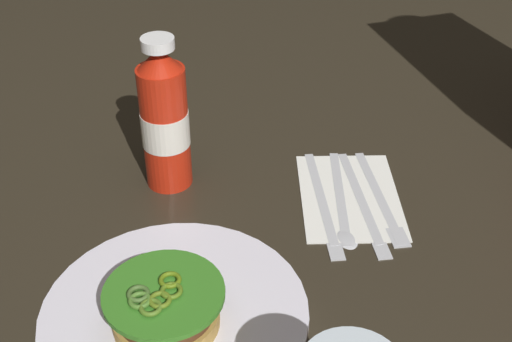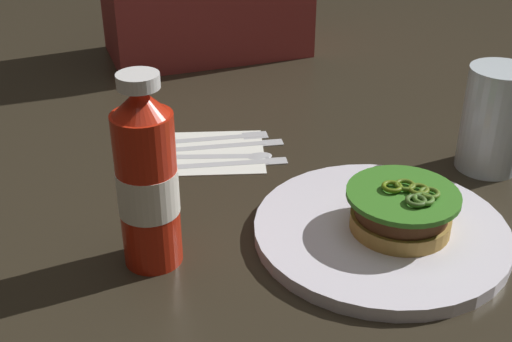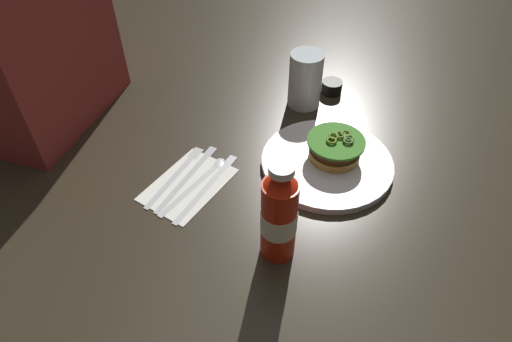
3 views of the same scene
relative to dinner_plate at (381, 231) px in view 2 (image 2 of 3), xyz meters
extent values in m
plane|color=#2C261B|center=(0.02, 0.06, -0.01)|extent=(3.00, 3.00, 0.00)
cylinder|color=white|center=(0.00, 0.00, 0.00)|extent=(0.28, 0.28, 0.02)
cylinder|color=#B1873F|center=(0.02, -0.01, 0.02)|extent=(0.11, 0.11, 0.02)
cylinder|color=#512D19|center=(0.02, -0.01, 0.03)|extent=(0.10, 0.10, 0.02)
cylinder|color=red|center=(0.02, -0.01, 0.04)|extent=(0.09, 0.09, 0.01)
cylinder|color=#357820|center=(0.02, -0.01, 0.05)|extent=(0.12, 0.12, 0.01)
torus|color=#497829|center=(0.02, -0.04, 0.06)|extent=(0.02, 0.02, 0.01)
torus|color=#44652B|center=(0.01, -0.04, 0.06)|extent=(0.02, 0.02, 0.01)
torus|color=#51711A|center=(0.02, 0.00, 0.06)|extent=(0.02, 0.02, 0.01)
torus|color=#58711A|center=(0.03, -0.02, 0.06)|extent=(0.02, 0.02, 0.01)
torus|color=#4F7321|center=(0.04, -0.03, 0.06)|extent=(0.02, 0.02, 0.01)
torus|color=#587514|center=(0.01, 0.00, 0.06)|extent=(0.02, 0.02, 0.01)
cylinder|color=red|center=(-0.25, 0.04, 0.08)|extent=(0.06, 0.06, 0.17)
cone|color=red|center=(-0.25, 0.04, 0.17)|extent=(0.06, 0.06, 0.03)
cylinder|color=white|center=(-0.25, 0.04, 0.20)|extent=(0.04, 0.04, 0.01)
cylinder|color=white|center=(-0.25, 0.04, 0.08)|extent=(0.06, 0.06, 0.05)
cylinder|color=silver|center=(0.21, 0.10, 0.06)|extent=(0.08, 0.08, 0.14)
cube|color=white|center=(-0.14, 0.26, -0.01)|extent=(0.21, 0.18, 0.00)
cube|color=silver|center=(-0.15, 0.23, 0.00)|extent=(0.19, 0.05, 0.00)
cube|color=silver|center=(-0.07, 0.21, 0.00)|extent=(0.08, 0.03, 0.00)
cube|color=silver|center=(-0.15, 0.25, 0.00)|extent=(0.19, 0.07, 0.00)
ellipsoid|color=silver|center=(-0.07, 0.23, 0.00)|extent=(0.04, 0.03, 0.00)
cube|color=silver|center=(-0.14, 0.28, 0.00)|extent=(0.20, 0.05, 0.00)
cube|color=silver|center=(-0.06, 0.26, 0.00)|extent=(0.08, 0.03, 0.00)
cube|color=silver|center=(-0.13, 0.30, 0.00)|extent=(0.20, 0.04, 0.00)
cube|color=silver|center=(-0.05, 0.29, 0.00)|extent=(0.04, 0.03, 0.00)
camera|label=1|loc=(0.50, -0.07, 0.54)|focal=47.66mm
camera|label=2|loc=(-0.34, -0.54, 0.43)|focal=47.34mm
camera|label=3|loc=(-0.71, -0.06, 0.65)|focal=31.01mm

